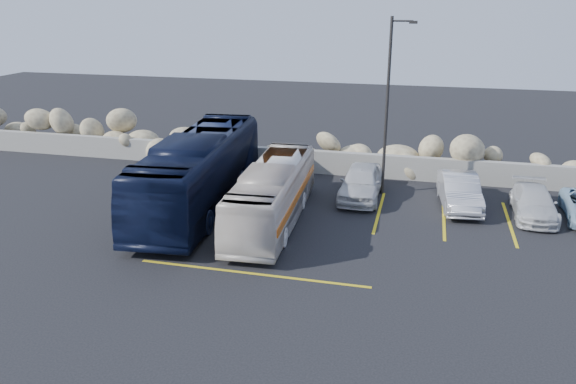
% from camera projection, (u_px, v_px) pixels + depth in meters
% --- Properties ---
extents(ground, '(90.00, 90.00, 0.00)m').
position_uv_depth(ground, '(279.00, 280.00, 18.34)').
color(ground, black).
rests_on(ground, ground).
extents(seawall, '(60.00, 0.40, 1.20)m').
position_uv_depth(seawall, '(338.00, 163.00, 29.15)').
color(seawall, gray).
rests_on(seawall, ground).
extents(riprap_pile, '(54.00, 2.80, 2.60)m').
position_uv_depth(riprap_pile, '(342.00, 145.00, 30.02)').
color(riprap_pile, '#92805F').
rests_on(riprap_pile, ground).
extents(parking_lines, '(18.16, 9.36, 0.01)m').
position_uv_depth(parking_lines, '(427.00, 229.00, 22.38)').
color(parking_lines, gold).
rests_on(parking_lines, ground).
extents(lamppost, '(1.14, 0.18, 8.00)m').
position_uv_depth(lamppost, '(388.00, 103.00, 25.06)').
color(lamppost, '#2B2826').
rests_on(lamppost, ground).
extents(vintage_bus, '(2.50, 8.90, 2.45)m').
position_uv_depth(vintage_bus, '(273.00, 194.00, 22.70)').
color(vintage_bus, silver).
rests_on(vintage_bus, ground).
extents(tour_coach, '(3.69, 11.79, 3.23)m').
position_uv_depth(tour_coach, '(200.00, 171.00, 24.40)').
color(tour_coach, black).
rests_on(tour_coach, ground).
extents(car_a, '(1.80, 4.45, 1.52)m').
position_uv_depth(car_a, '(361.00, 182.00, 25.64)').
color(car_a, silver).
rests_on(car_a, ground).
extents(car_b, '(1.95, 4.48, 1.43)m').
position_uv_depth(car_b, '(459.00, 191.00, 24.56)').
color(car_b, '#ADAEB2').
rests_on(car_b, ground).
extents(car_c, '(1.71, 4.09, 1.18)m').
position_uv_depth(car_c, '(534.00, 203.00, 23.54)').
color(car_c, silver).
rests_on(car_c, ground).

